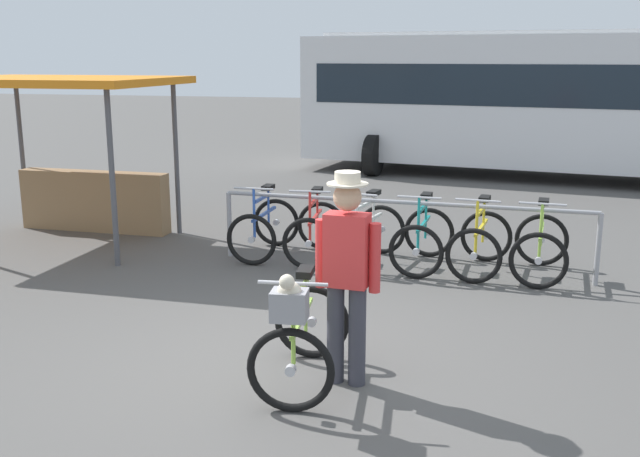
# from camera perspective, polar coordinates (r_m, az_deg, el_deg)

# --- Properties ---
(ground_plane) EXTENTS (80.00, 80.00, 0.00)m
(ground_plane) POSITION_cam_1_polar(r_m,az_deg,el_deg) (6.41, -3.28, -10.51)
(ground_plane) COLOR #514F4C
(bike_rack_rail) EXTENTS (4.61, 0.27, 0.88)m
(bike_rack_rail) POSITION_cam_1_polar(r_m,az_deg,el_deg) (9.01, 6.33, 1.11)
(bike_rack_rail) COLOR #99999E
(bike_rack_rail) RESTS_ON ground
(racked_bike_blue) EXTENTS (0.67, 1.10, 0.97)m
(racked_bike_blue) POSITION_cam_1_polar(r_m,az_deg,el_deg) (9.73, -4.33, 0.05)
(racked_bike_blue) COLOR black
(racked_bike_blue) RESTS_ON ground
(racked_bike_red) EXTENTS (0.75, 1.13, 0.97)m
(racked_bike_red) POSITION_cam_1_polar(r_m,az_deg,el_deg) (9.51, -0.38, -0.22)
(racked_bike_red) COLOR black
(racked_bike_red) RESTS_ON ground
(racked_bike_white) EXTENTS (0.86, 1.19, 0.97)m
(racked_bike_white) POSITION_cam_1_polar(r_m,az_deg,el_deg) (9.34, 3.73, -0.50)
(racked_bike_white) COLOR black
(racked_bike_white) RESTS_ON ground
(racked_bike_teal) EXTENTS (0.72, 1.13, 0.97)m
(racked_bike_teal) POSITION_cam_1_polar(r_m,az_deg,el_deg) (9.22, 7.98, -0.79)
(racked_bike_teal) COLOR black
(racked_bike_teal) RESTS_ON ground
(racked_bike_yellow) EXTENTS (0.78, 1.15, 0.97)m
(racked_bike_yellow) POSITION_cam_1_polar(r_m,az_deg,el_deg) (9.15, 12.31, -1.08)
(racked_bike_yellow) COLOR black
(racked_bike_yellow) RESTS_ON ground
(racked_bike_lime) EXTENTS (0.74, 1.15, 0.97)m
(racked_bike_lime) POSITION_cam_1_polar(r_m,az_deg,el_deg) (9.13, 16.69, -1.37)
(racked_bike_lime) COLOR black
(racked_bike_lime) RESTS_ON ground
(featured_bicycle) EXTENTS (0.76, 1.23, 1.09)m
(featured_bicycle) POSITION_cam_1_polar(r_m,az_deg,el_deg) (5.79, -1.61, -7.97)
(featured_bicycle) COLOR black
(featured_bicycle) RESTS_ON ground
(person_with_featured_bike) EXTENTS (0.53, 0.32, 1.72)m
(person_with_featured_bike) POSITION_cam_1_polar(r_m,az_deg,el_deg) (5.76, 2.09, -3.23)
(person_with_featured_bike) COLOR #383842
(person_with_featured_bike) RESTS_ON ground
(bus_distant) EXTENTS (10.27, 4.40, 3.08)m
(bus_distant) POSITION_cam_1_polar(r_m,az_deg,el_deg) (16.69, 16.44, 9.81)
(bus_distant) COLOR silver
(bus_distant) RESTS_ON ground
(market_stall) EXTENTS (3.14, 2.35, 2.30)m
(market_stall) POSITION_cam_1_polar(r_m,az_deg,el_deg) (11.10, -18.49, 6.42)
(market_stall) COLOR #4C4C51
(market_stall) RESTS_ON ground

